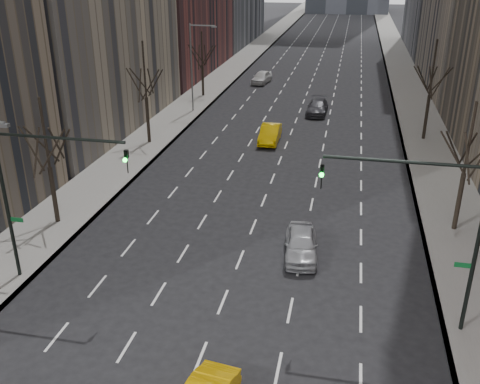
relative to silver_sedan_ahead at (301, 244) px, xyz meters
The scene contains 14 objects.
sidewalk_left 55.10m from the silver_sedan_ahead, 106.29° to the left, with size 4.50×320.00×0.15m, color slate.
sidewalk_right 53.66m from the silver_sedan_ahead, 80.29° to the left, with size 4.50×320.00×0.15m, color slate.
tree_lw_b 15.51m from the silver_sedan_ahead, behind, with size 3.36×3.50×7.82m.
tree_lw_c 22.96m from the silver_sedan_ahead, 132.00° to the left, with size 3.36×3.50×8.74m.
tree_lw_d 38.16m from the silver_sedan_ahead, 113.55° to the left, with size 3.36×3.50×7.36m.
tree_rw_b 10.49m from the silver_sedan_ahead, 29.03° to the left, with size 3.36×3.50×7.82m.
tree_rw_c 24.74m from the silver_sedan_ahead, 68.97° to the left, with size 3.36×3.50×8.74m.
traffic_mast_left 14.15m from the silver_sedan_ahead, 157.42° to the right, with size 6.69×0.39×8.00m.
traffic_mast_right 9.14m from the silver_sedan_ahead, 40.92° to the right, with size 6.69×0.39×8.00m.
streetlight_far 31.60m from the silver_sedan_ahead, 116.73° to the left, with size 2.83×0.22×9.00m.
silver_sedan_ahead is the anchor object (origin of this frame).
far_taxi 20.01m from the silver_sedan_ahead, 103.70° to the left, with size 1.63×4.67×1.54m, color #E2AF04.
far_suv_grey 29.79m from the silver_sedan_ahead, 92.52° to the left, with size 2.07×5.09×1.48m, color #323237.
far_car_white 44.57m from the silver_sedan_ahead, 102.45° to the left, with size 1.87×4.64×1.58m, color silver.
Camera 1 is at (5.18, -8.76, 15.15)m, focal length 40.00 mm.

